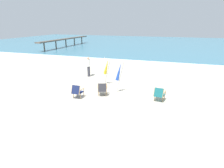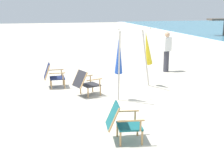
% 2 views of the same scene
% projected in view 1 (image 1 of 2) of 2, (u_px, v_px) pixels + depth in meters
% --- Properties ---
extents(ground_plane, '(80.00, 80.00, 0.00)m').
position_uv_depth(ground_plane, '(110.00, 95.00, 12.44)').
color(ground_plane, beige).
extents(sea, '(80.00, 40.00, 0.10)m').
position_uv_depth(sea, '(162.00, 44.00, 41.11)').
color(sea, teal).
rests_on(sea, ground).
extents(surf_band, '(80.00, 1.10, 0.06)m').
position_uv_depth(surf_band, '(144.00, 61.00, 22.81)').
color(surf_band, white).
rests_on(surf_band, ground).
extents(beach_chair_far_center, '(0.66, 0.77, 0.80)m').
position_uv_depth(beach_chair_far_center, '(159.00, 94.00, 11.33)').
color(beach_chair_far_center, '#196066').
rests_on(beach_chair_far_center, ground).
extents(beach_chair_front_right, '(0.60, 0.68, 0.82)m').
position_uv_depth(beach_chair_front_right, '(77.00, 91.00, 11.78)').
color(beach_chair_front_right, '#19234C').
rests_on(beach_chair_front_right, ground).
extents(beach_chair_back_right, '(0.80, 0.90, 0.79)m').
position_uv_depth(beach_chair_back_right, '(102.00, 89.00, 12.22)').
color(beach_chair_back_right, '#28282D').
rests_on(beach_chair_back_right, ground).
extents(umbrella_furled_blue, '(0.61, 0.31, 2.08)m').
position_uv_depth(umbrella_furled_blue, '(119.00, 72.00, 12.43)').
color(umbrella_furled_blue, '#B7B2A8').
rests_on(umbrella_furled_blue, ground).
extents(umbrella_furled_yellow, '(0.75, 0.64, 1.99)m').
position_uv_depth(umbrella_furled_yellow, '(107.00, 67.00, 14.05)').
color(umbrella_furled_yellow, '#B7B2A8').
rests_on(umbrella_furled_yellow, ground).
extents(person_near_chairs, '(0.29, 0.38, 1.63)m').
position_uv_depth(person_near_chairs, '(89.00, 67.00, 16.36)').
color(person_near_chairs, '#383842').
rests_on(person_near_chairs, ground).
extents(pier_distant, '(0.90, 15.16, 1.55)m').
position_uv_depth(pier_distant, '(66.00, 39.00, 35.31)').
color(pier_distant, brown).
rests_on(pier_distant, ground).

